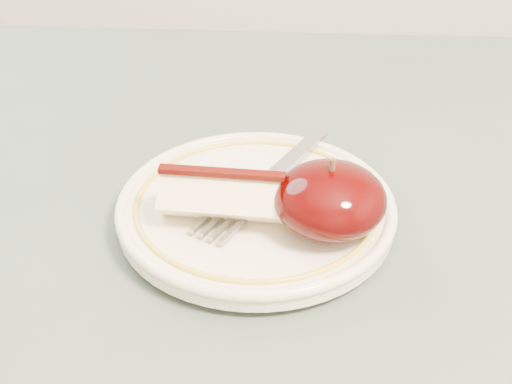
# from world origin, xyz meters

# --- Properties ---
(table) EXTENTS (0.90, 0.90, 0.75)m
(table) POSITION_xyz_m (0.00, 0.00, 0.66)
(table) COLOR brown
(table) RESTS_ON ground
(plate) EXTENTS (0.20, 0.20, 0.02)m
(plate) POSITION_xyz_m (0.07, 0.07, 0.76)
(plate) COLOR beige
(plate) RESTS_ON table
(apple_half) EXTENTS (0.08, 0.07, 0.06)m
(apple_half) POSITION_xyz_m (0.12, 0.05, 0.79)
(apple_half) COLOR black
(apple_half) RESTS_ON plate
(apple_wedge) EXTENTS (0.09, 0.04, 0.04)m
(apple_wedge) POSITION_xyz_m (0.05, 0.05, 0.79)
(apple_wedge) COLOR #F7E9B6
(apple_wedge) RESTS_ON plate
(fork) EXTENTS (0.10, 0.16, 0.00)m
(fork) POSITION_xyz_m (0.08, 0.10, 0.77)
(fork) COLOR gray
(fork) RESTS_ON plate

